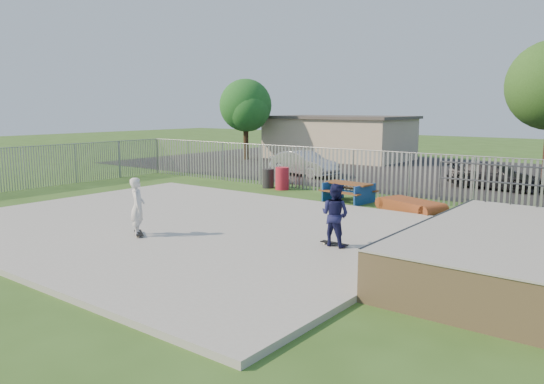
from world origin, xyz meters
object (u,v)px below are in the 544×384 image
Objects in this scene: funbox at (411,206)px; trash_bin_red at (282,178)px; picnic_table at (349,192)px; car_dark at (494,176)px; skater_white at (138,207)px; car_silver at (304,163)px; trash_bin_grey at (268,178)px; tree_left at (246,106)px; skater_navy at (335,215)px.

trash_bin_red reaches higher than funbox.
picnic_table is 8.11m from car_dark.
trash_bin_red is 0.62× the size of skater_white.
car_silver is 2.50× the size of skater_white.
car_dark is (0.86, 7.67, 0.42)m from funbox.
picnic_table is at bearing -11.16° from trash_bin_grey.
car_dark reaches higher than trash_bin_red.
picnic_table is 2.23× the size of trash_bin_grey.
tree_left reaches higher than picnic_table.
trash_bin_grey is (-0.86, 0.03, -0.07)m from trash_bin_red.
tree_left reaches higher than funbox.
car_silver is 15.64m from skater_white.
picnic_table is at bearing -62.07° from skater_navy.
trash_bin_red is 0.25× the size of car_dark.
car_silver is (-2.01, 4.75, 0.19)m from trash_bin_red.
car_dark is at bearing -11.37° from tree_left.
skater_white is at bearing 26.88° from skater_navy.
car_silver is 9.95m from car_dark.
skater_navy is 1.00× the size of skater_white.
tree_left is (-10.72, 9.98, 3.43)m from trash_bin_red.
car_silver is 0.72× the size of tree_left.
picnic_table is 1.21× the size of skater_navy.
car_dark reaches higher than picnic_table.
tree_left reaches higher than car_silver.
trash_bin_grey is 14.44m from tree_left.
car_dark is (7.82, 6.25, 0.11)m from trash_bin_red.
picnic_table is at bearing -122.80° from car_silver.
car_silver is 0.99× the size of car_dark.
skater_navy is at bearing -43.00° from trash_bin_grey.
trash_bin_grey is at bearing 177.97° from trash_bin_red.
car_dark is 19.20m from tree_left.
car_silver is at bearing -30.70° from skater_white.
skater_navy is at bearing -45.98° from trash_bin_red.
trash_bin_grey reaches higher than picnic_table.
tree_left is at bearing -43.02° from skater_navy.
tree_left is at bearing 137.05° from trash_bin_red.
tree_left reaches higher than skater_white.
picnic_table is 2.93m from funbox.
car_dark is at bearing 104.68° from funbox.
picnic_table is at bearing -168.38° from funbox.
trash_bin_grey is at bearing -169.47° from funbox.
trash_bin_red is at bearing -146.78° from car_silver.
picnic_table is 0.83× the size of funbox.
picnic_table is at bearing -57.32° from skater_white.
skater_white is at bearing -96.23° from funbox.
skater_navy reaches higher than picnic_table.
skater_white reaches higher than car_dark.
trash_bin_red is (-4.08, 0.94, 0.12)m from picnic_table.
funbox is at bearing -3.43° from picnic_table.
trash_bin_red is 0.62× the size of skater_navy.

